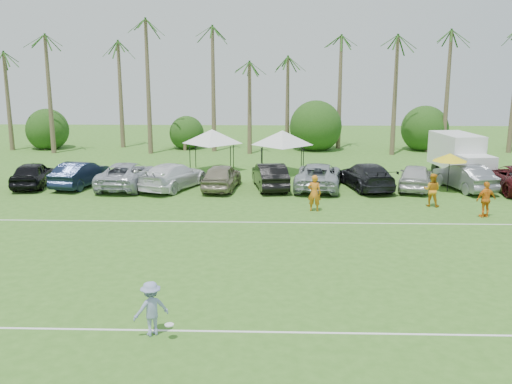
{
  "coord_description": "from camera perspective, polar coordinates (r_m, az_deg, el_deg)",
  "views": [
    {
      "loc": [
        2.22,
        -13.66,
        7.85
      ],
      "look_at": [
        1.32,
        13.87,
        1.6
      ],
      "focal_mm": 40.0,
      "sensor_mm": 36.0,
      "label": 1
    }
  ],
  "objects": [
    {
      "name": "palm_tree_5",
      "position": [
        51.71,
        -0.6,
        13.34
      ],
      "size": [
        2.4,
        2.4,
        9.9
      ],
      "color": "brown",
      "rests_on": "ground"
    },
    {
      "name": "bush_tree_0",
      "position": [
        57.09,
        -20.07,
        5.93
      ],
      "size": [
        4.0,
        4.0,
        4.0
      ],
      "color": "brown",
      "rests_on": "ground"
    },
    {
      "name": "canopy_tent_left",
      "position": [
        42.07,
        -4.43,
        6.27
      ],
      "size": [
        4.48,
        4.48,
        3.63
      ],
      "color": "black",
      "rests_on": "ground"
    },
    {
      "name": "parked_car_9",
      "position": [
        38.33,
        20.11,
        1.43
      ],
      "size": [
        2.93,
        5.27,
        1.64
      ],
      "primitive_type": "imported",
      "rotation": [
        0.0,
        0.0,
        3.39
      ],
      "color": "slate",
      "rests_on": "ground"
    },
    {
      "name": "bush_tree_2",
      "position": [
        53.14,
        5.97,
        6.17
      ],
      "size": [
        4.0,
        4.0,
        4.0
      ],
      "color": "brown",
      "rests_on": "ground"
    },
    {
      "name": "palm_tree_0",
      "position": [
        57.05,
        -23.74,
        11.36
      ],
      "size": [
        2.4,
        2.4,
        8.9
      ],
      "color": "brown",
      "rests_on": "ground"
    },
    {
      "name": "frisbee_player",
      "position": [
        17.31,
        -10.44,
        -11.39
      ],
      "size": [
        1.32,
        1.07,
        1.65
      ],
      "rotation": [
        0.0,
        0.0,
        3.68
      ],
      "color": "#8892C1",
      "rests_on": "ground"
    },
    {
      "name": "parked_car_3",
      "position": [
        36.67,
        -8.24,
        1.6
      ],
      "size": [
        4.32,
        6.11,
        1.64
      ],
      "primitive_type": "imported",
      "rotation": [
        0.0,
        0.0,
        2.74
      ],
      "color": "white",
      "rests_on": "ground"
    },
    {
      "name": "palm_tree_9",
      "position": [
        54.02,
        19.34,
        12.62
      ],
      "size": [
        2.4,
        2.4,
        9.9
      ],
      "color": "brown",
      "rests_on": "ground"
    },
    {
      "name": "parked_car_4",
      "position": [
        36.18,
        -3.47,
        1.56
      ],
      "size": [
        2.46,
        5.01,
        1.64
      ],
      "primitive_type": "imported",
      "rotation": [
        0.0,
        0.0,
        3.03
      ],
      "color": "gray",
      "rests_on": "ground"
    },
    {
      "name": "palm_tree_4",
      "position": [
        52.03,
        -5.11,
        12.32
      ],
      "size": [
        2.4,
        2.4,
        8.9
      ],
      "color": "brown",
      "rests_on": "ground"
    },
    {
      "name": "parked_car_0",
      "position": [
        39.62,
        -21.4,
        1.68
      ],
      "size": [
        2.51,
        5.02,
        1.64
      ],
      "primitive_type": "imported",
      "rotation": [
        0.0,
        0.0,
        3.26
      ],
      "color": "black",
      "rests_on": "ground"
    },
    {
      "name": "palm_tree_6",
      "position": [
        51.71,
        3.97,
        14.26
      ],
      "size": [
        2.4,
        2.4,
        10.9
      ],
      "color": "brown",
      "rests_on": "ground"
    },
    {
      "name": "palm_tree_2",
      "position": [
        53.6,
        -13.93,
        13.88
      ],
      "size": [
        2.4,
        2.4,
        10.9
      ],
      "color": "brown",
      "rests_on": "ground"
    },
    {
      "name": "sideline_player_b",
      "position": [
        33.25,
        17.19,
        0.2
      ],
      "size": [
        1.11,
        1.01,
        1.86
      ],
      "primitive_type": "imported",
      "rotation": [
        0.0,
        0.0,
        2.74
      ],
      "color": "orange",
      "rests_on": "ground"
    },
    {
      "name": "market_umbrella",
      "position": [
        37.25,
        18.82,
        3.3
      ],
      "size": [
        2.16,
        2.16,
        2.4
      ],
      "color": "black",
      "rests_on": "ground"
    },
    {
      "name": "palm_tree_7",
      "position": [
        52.03,
        8.55,
        15.08
      ],
      "size": [
        2.4,
        2.4,
        11.9
      ],
      "color": "brown",
      "rests_on": "ground"
    },
    {
      "name": "parked_car_8",
      "position": [
        37.47,
        15.65,
        1.49
      ],
      "size": [
        3.17,
        5.17,
        1.64
      ],
      "primitive_type": "imported",
      "rotation": [
        0.0,
        0.0,
        2.87
      ],
      "color": "#B7B7B7",
      "rests_on": "ground"
    },
    {
      "name": "sideline_player_a",
      "position": [
        30.9,
        5.85,
        -0.1
      ],
      "size": [
        0.8,
        0.61,
        1.99
      ],
      "primitive_type": "imported",
      "rotation": [
        0.0,
        0.0,
        2.95
      ],
      "color": "orange",
      "rests_on": "ground"
    },
    {
      "name": "field_lines",
      "position": [
        23.14,
        -3.77,
        -7.06
      ],
      "size": [
        80.0,
        12.1,
        0.01
      ],
      "color": "white",
      "rests_on": "ground"
    },
    {
      "name": "box_truck",
      "position": [
        41.86,
        19.78,
        3.47
      ],
      "size": [
        3.1,
        6.16,
        3.04
      ],
      "rotation": [
        0.0,
        0.0,
        0.16
      ],
      "color": "silver",
      "rests_on": "ground"
    },
    {
      "name": "bush_tree_1",
      "position": [
        53.64,
        -7.0,
        6.21
      ],
      "size": [
        4.0,
        4.0,
        4.0
      ],
      "color": "brown",
      "rests_on": "ground"
    },
    {
      "name": "ground",
      "position": [
        15.91,
        -6.68,
        -16.88
      ],
      "size": [
        120.0,
        120.0,
        0.0
      ],
      "primitive_type": "plane",
      "color": "#3A6D20",
      "rests_on": "ground"
    },
    {
      "name": "sideline_player_c",
      "position": [
        31.83,
        22.01,
        -0.7
      ],
      "size": [
        1.19,
        0.75,
        1.88
      ],
      "primitive_type": "imported",
      "rotation": [
        0.0,
        0.0,
        3.43
      ],
      "color": "orange",
      "rests_on": "ground"
    },
    {
      "name": "parked_car_2",
      "position": [
        37.58,
        -12.79,
        1.68
      ],
      "size": [
        3.06,
        6.06,
        1.64
      ],
      "primitive_type": "imported",
      "rotation": [
        0.0,
        0.0,
        3.09
      ],
      "color": "#A7AAB5",
      "rests_on": "ground"
    },
    {
      "name": "parked_car_6",
      "position": [
        36.57,
        6.23,
        1.63
      ],
      "size": [
        3.47,
        6.22,
        1.64
      ],
      "primitive_type": "imported",
      "rotation": [
        0.0,
        0.0,
        3.01
      ],
      "color": "#969CA4",
      "rests_on": "ground"
    },
    {
      "name": "parked_car_7",
      "position": [
        37.02,
        10.97,
        1.6
      ],
      "size": [
        3.36,
        6.0,
        1.64
      ],
      "primitive_type": "imported",
      "rotation": [
        0.0,
        0.0,
        3.34
      ],
      "color": "black",
      "rests_on": "ground"
    },
    {
      "name": "parked_car_1",
      "position": [
        38.65,
        -17.13,
        1.73
      ],
      "size": [
        2.71,
        5.24,
        1.64
      ],
      "primitive_type": "imported",
      "rotation": [
        0.0,
        0.0,
        2.94
      ],
      "color": "#111B34",
      "rests_on": "ground"
    },
    {
      "name": "bush_tree_3",
      "position": [
        54.77,
        16.52,
        5.91
      ],
      "size": [
        4.0,
        4.0,
        4.0
      ],
      "color": "brown",
      "rests_on": "ground"
    },
    {
      "name": "palm_tree_1",
      "position": [
        55.12,
        -19.01,
        12.63
      ],
      "size": [
        2.4,
        2.4,
        9.9
      ],
      "color": "brown",
      "rests_on": "ground"
    },
    {
      "name": "palm_tree_8",
      "position": [
        52.77,
        13.97,
        12.01
      ],
      "size": [
        2.4,
        2.4,
        8.9
      ],
      "color": "brown",
      "rests_on": "ground"
    },
    {
      "name": "parked_car_5",
      "position": [
        36.37,
        1.41,
        1.64
      ],
      "size": [
        2.55,
        5.21,
        1.64
      ],
      "primitive_type": "imported",
      "rotation": [
        0.0,
        0.0,
        3.31
      ],
      "color": "black",
      "rests_on": "ground"
    },
    {
      "name": "palm_tree_3",
      "position": [
        52.71,
        -9.64,
        15.01
      ],
      "size": [
        2.4,
        2.4,
        11.9
      ],
      "color": "brown",
      "rests_on": "ground"
    },
    {
      "name": "canopy_tent_right",
      "position": [
        41.04,
        2.65,
        6.16
      ],
      "size": [
        4.51,
        4.51,
        3.66
      ],
      "color": "black",
      "rests_on": "ground"
    }
  ]
}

